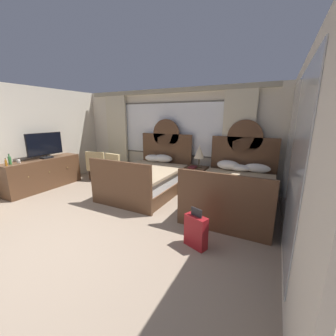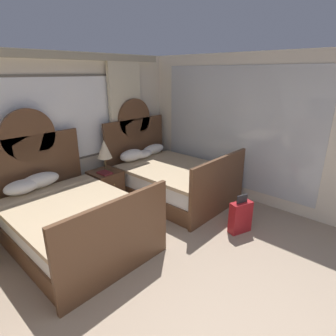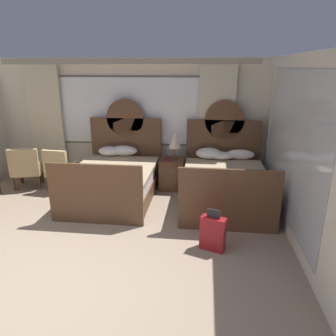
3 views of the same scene
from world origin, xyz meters
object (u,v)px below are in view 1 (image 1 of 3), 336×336
nightstand_between_beds (196,179)px  cup_on_dresser (19,161)px  bottle_liquor_amber (6,163)px  armchair_by_window_left (117,167)px  bed_near_mirror (234,191)px  tv_flatscreen (45,145)px  bottle_soda_green (10,160)px  suitcase_on_floor (196,231)px  table_lamp_on_nightstand (199,152)px  armchair_by_window_right (97,165)px  book_on_nightstand (193,167)px  dresser_minibar (44,174)px  armchair_by_window_centre (99,165)px  bed_near_window (148,178)px

nightstand_between_beds → cup_on_dresser: size_ratio=6.00×
bottle_liquor_amber → armchair_by_window_left: 2.61m
armchair_by_window_left → bed_near_mirror: bearing=-4.7°
bottle_liquor_amber → tv_flatscreen: bearing=94.4°
bottle_soda_green → suitcase_on_floor: bearing=1.2°
nightstand_between_beds → table_lamp_on_nightstand: (0.05, 0.03, 0.72)m
bottle_liquor_amber → suitcase_on_floor: size_ratio=0.29×
armchair_by_window_right → suitcase_on_floor: bearing=-26.4°
cup_on_dresser → book_on_nightstand: bearing=30.2°
bed_near_mirror → dresser_minibar: bearing=-167.9°
armchair_by_window_centre → armchair_by_window_right: same height
cup_on_dresser → armchair_by_window_centre: (0.69, 1.90, -0.40)m
nightstand_between_beds → bottle_liquor_amber: (-3.67, -2.56, 0.57)m
nightstand_between_beds → armchair_by_window_centre: size_ratio=0.73×
nightstand_between_beds → dresser_minibar: dresser_minibar is taller
bed_near_window → table_lamp_on_nightstand: size_ratio=3.81×
armchair_by_window_left → suitcase_on_floor: (3.18, -1.97, -0.21)m
bed_near_mirror → bottle_soda_green: 5.20m
dresser_minibar → armchair_by_window_right: 1.47m
nightstand_between_beds → bottle_soda_green: bearing=-147.4°
book_on_nightstand → suitcase_on_floor: size_ratio=0.42×
bottle_liquor_amber → armchair_by_window_left: (1.32, 2.20, -0.43)m
armchair_by_window_left → armchair_by_window_right: 0.79m
dresser_minibar → bottle_soda_green: (-0.00, -0.75, 0.51)m
dresser_minibar → armchair_by_window_centre: 1.50m
book_on_nightstand → bottle_soda_green: (-3.71, -2.32, 0.26)m
armchair_by_window_right → nightstand_between_beds: bearing=6.4°
bed_near_window → dresser_minibar: bearing=-159.0°
armchair_by_window_left → armchair_by_window_centre: 0.72m
cup_on_dresser → armchair_by_window_right: (0.62, 1.90, -0.40)m
suitcase_on_floor → nightstand_between_beds: bearing=109.7°
armchair_by_window_left → table_lamp_on_nightstand: bearing=9.1°
bed_near_mirror → cup_on_dresser: (-4.83, -1.62, 0.48)m
bed_near_mirror → bottle_soda_green: bearing=-159.8°
table_lamp_on_nightstand → armchair_by_window_left: 2.50m
table_lamp_on_nightstand → suitcase_on_floor: (0.78, -2.36, -0.80)m
bed_near_window → bottle_soda_green: bed_near_window is taller
book_on_nightstand → bottle_liquor_amber: bearing=-145.7°
armchair_by_window_centre → armchair_by_window_left: bearing=-0.2°
bottle_soda_green → armchair_by_window_left: 2.56m
table_lamp_on_nightstand → cup_on_dresser: 4.44m
cup_on_dresser → bottle_liquor_amber: bearing=-74.8°
table_lamp_on_nightstand → tv_flatscreen: size_ratio=0.59×
bed_near_mirror → armchair_by_window_centre: bed_near_mirror is taller
armchair_by_window_left → armchair_by_window_right: bearing=179.9°
tv_flatscreen → armchair_by_window_right: size_ratio=1.09×
book_on_nightstand → armchair_by_window_right: 3.09m
nightstand_between_beds → dresser_minibar: 4.13m
cup_on_dresser → armchair_by_window_left: bearing=53.4°
bed_near_window → armchair_by_window_centre: (-1.99, 0.29, 0.08)m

